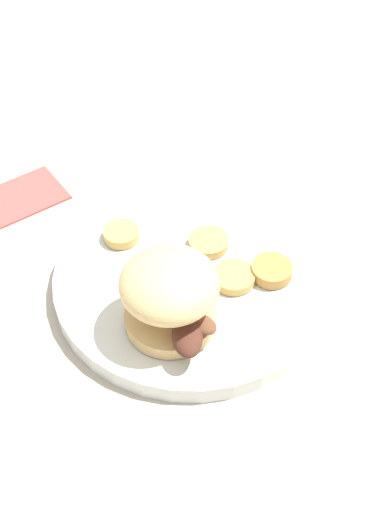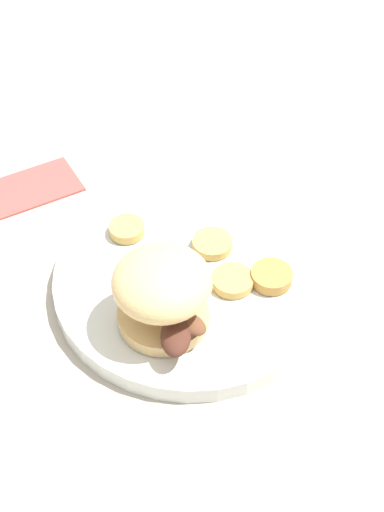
% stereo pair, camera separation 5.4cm
% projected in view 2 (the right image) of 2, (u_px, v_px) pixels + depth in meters
% --- Properties ---
extents(ground_plane, '(4.00, 4.00, 0.00)m').
position_uv_depth(ground_plane, '(192.00, 286.00, 0.79)').
color(ground_plane, '#B2A899').
extents(dinner_plate, '(0.30, 0.30, 0.02)m').
position_uv_depth(dinner_plate, '(192.00, 278.00, 0.79)').
color(dinner_plate, silver).
rests_on(dinner_plate, ground_plane).
extents(sandwich, '(0.12, 0.10, 0.09)m').
position_uv_depth(sandwich, '(163.00, 292.00, 0.70)').
color(sandwich, tan).
rests_on(sandwich, dinner_plate).
extents(potato_round_0, '(0.04, 0.04, 0.01)m').
position_uv_depth(potato_round_0, '(272.00, 277.00, 0.76)').
color(potato_round_0, '#BC8942').
rests_on(potato_round_0, dinner_plate).
extents(potato_round_1, '(0.04, 0.04, 0.01)m').
position_uv_depth(potato_round_1, '(127.00, 229.00, 0.82)').
color(potato_round_1, tan).
rests_on(potato_round_1, dinner_plate).
extents(potato_round_2, '(0.05, 0.05, 0.01)m').
position_uv_depth(potato_round_2, '(212.00, 244.00, 0.80)').
color(potato_round_2, tan).
rests_on(potato_round_2, dinner_plate).
extents(potato_round_3, '(0.05, 0.05, 0.01)m').
position_uv_depth(potato_round_3, '(233.00, 280.00, 0.76)').
color(potato_round_3, tan).
rests_on(potato_round_3, dinner_plate).
extents(napkin, '(0.08, 0.12, 0.01)m').
position_uv_depth(napkin, '(33.00, 186.00, 0.91)').
color(napkin, '#B24C47').
rests_on(napkin, ground_plane).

